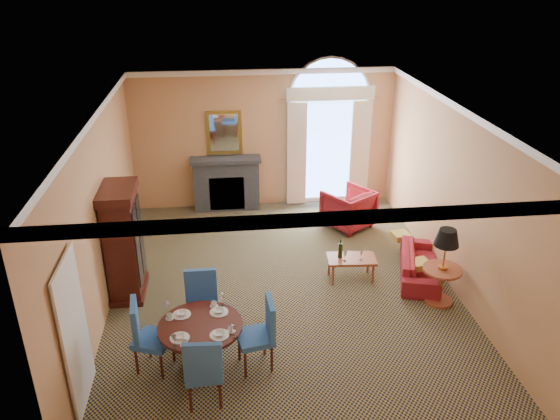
{
  "coord_description": "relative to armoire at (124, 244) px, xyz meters",
  "views": [
    {
      "loc": [
        -1.02,
        -8.27,
        5.38
      ],
      "look_at": [
        0.0,
        0.5,
        1.3
      ],
      "focal_mm": 35.0,
      "sensor_mm": 36.0,
      "label": 1
    }
  ],
  "objects": [
    {
      "name": "armchair",
      "position": [
        4.43,
        2.13,
        -0.53
      ],
      "size": [
        1.28,
        1.29,
        0.85
      ],
      "primitive_type": "imported",
      "rotation": [
        0.0,
        0.0,
        3.74
      ],
      "color": "maroon",
      "rests_on": "ground"
    },
    {
      "name": "ground",
      "position": [
        2.72,
        -0.17,
        -0.96
      ],
      "size": [
        7.5,
        7.5,
        0.0
      ],
      "primitive_type": "plane",
      "color": "#15123A",
      "rests_on": "ground"
    },
    {
      "name": "coffee_table",
      "position": [
        3.97,
        -0.04,
        -0.54
      ],
      "size": [
        0.91,
        0.56,
        0.82
      ],
      "rotation": [
        0.0,
        0.0,
        -0.08
      ],
      "color": "#A34D30",
      "rests_on": "ground"
    },
    {
      "name": "dining_chair_east",
      "position": [
        2.18,
        -2.19,
        -0.33
      ],
      "size": [
        0.57,
        0.57,
        1.1
      ],
      "rotation": [
        0.0,
        0.0,
        1.75
      ],
      "color": "#28589F",
      "rests_on": "ground"
    },
    {
      "name": "armoire",
      "position": [
        0.0,
        0.0,
        0.0
      ],
      "size": [
        0.57,
        1.01,
        1.99
      ],
      "color": "#36110C",
      "rests_on": "ground"
    },
    {
      "name": "dining_table",
      "position": [
        1.31,
        -2.14,
        -0.4
      ],
      "size": [
        1.19,
        1.19,
        0.95
      ],
      "color": "#36110C",
      "rests_on": "ground"
    },
    {
      "name": "room_envelope",
      "position": [
        2.69,
        0.49,
        1.55
      ],
      "size": [
        6.04,
        7.52,
        3.45
      ],
      "color": "tan",
      "rests_on": "ground"
    },
    {
      "name": "dining_chair_south",
      "position": [
        1.36,
        -2.9,
        -0.33
      ],
      "size": [
        0.52,
        0.53,
        1.1
      ],
      "rotation": [
        0.0,
        0.0,
        0.06
      ],
      "color": "#28589F",
      "rests_on": "ground"
    },
    {
      "name": "dining_chair_north",
      "position": [
        1.31,
        -1.37,
        -0.33
      ],
      "size": [
        0.56,
        0.56,
        1.1
      ],
      "rotation": [
        0.0,
        0.0,
        2.98
      ],
      "color": "#28589F",
      "rests_on": "ground"
    },
    {
      "name": "side_table",
      "position": [
        5.32,
        -0.93,
        -0.08
      ],
      "size": [
        0.66,
        0.66,
        1.36
      ],
      "color": "#A34D30",
      "rests_on": "ground"
    },
    {
      "name": "sofa",
      "position": [
        5.27,
        -0.08,
        -0.71
      ],
      "size": [
        1.15,
        1.82,
        0.5
      ],
      "primitive_type": "imported",
      "rotation": [
        0.0,
        0.0,
        1.26
      ],
      "color": "maroon",
      "rests_on": "ground"
    },
    {
      "name": "dining_chair_west",
      "position": [
        0.54,
        -2.06,
        -0.33
      ],
      "size": [
        0.63,
        0.63,
        1.1
      ],
      "rotation": [
        0.0,
        0.0,
        -1.94
      ],
      "color": "#28589F",
      "rests_on": "ground"
    }
  ]
}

